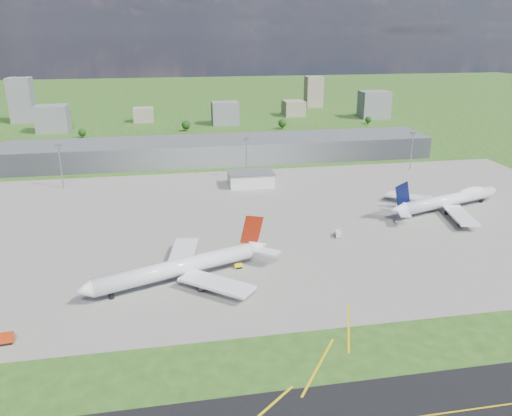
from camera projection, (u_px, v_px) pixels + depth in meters
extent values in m
plane|color=#2B5019|center=(224.00, 166.00, 344.54)|extent=(1400.00, 1400.00, 0.00)
cube|color=gray|center=(271.00, 221.00, 244.24)|extent=(360.00, 190.00, 0.08)
cube|color=slate|center=(222.00, 150.00, 355.92)|extent=(300.00, 42.00, 15.00)
cube|color=silver|center=(251.00, 179.00, 298.52)|extent=(26.00, 16.00, 8.00)
cylinder|color=gray|center=(61.00, 168.00, 291.19)|extent=(0.70, 0.70, 25.00)
cube|color=gray|center=(58.00, 146.00, 286.89)|extent=(3.50, 2.00, 1.20)
cylinder|color=gray|center=(247.00, 159.00, 309.57)|extent=(0.70, 0.70, 25.00)
cube|color=gray|center=(246.00, 139.00, 305.27)|extent=(3.50, 2.00, 1.20)
cylinder|color=gray|center=(411.00, 152.00, 327.94)|extent=(0.70, 0.70, 25.00)
cube|color=gray|center=(413.00, 133.00, 323.64)|extent=(3.50, 2.00, 1.20)
cylinder|color=white|center=(176.00, 268.00, 183.15)|extent=(59.63, 27.27, 6.34)
cone|color=white|center=(83.00, 291.00, 167.21)|extent=(7.16, 7.78, 6.34)
cone|color=white|center=(258.00, 246.00, 199.57)|extent=(10.13, 8.88, 6.34)
cube|color=maroon|center=(171.00, 274.00, 182.80)|extent=(48.00, 19.92, 1.37)
cube|color=white|center=(217.00, 283.00, 175.88)|extent=(27.21, 24.84, 0.95)
cube|color=white|center=(183.00, 253.00, 200.30)|extent=(13.96, 28.66, 0.95)
cube|color=maroon|center=(252.00, 230.00, 195.75)|extent=(10.05, 4.16, 12.76)
cylinder|color=#38383D|center=(205.00, 286.00, 178.54)|extent=(6.62, 5.19, 3.38)
cylinder|color=#38383D|center=(181.00, 262.00, 196.53)|extent=(6.62, 5.19, 3.38)
cube|color=black|center=(198.00, 280.00, 183.84)|extent=(2.03, 1.78, 2.64)
cube|color=black|center=(188.00, 270.00, 191.55)|extent=(2.03, 1.78, 2.64)
cube|color=black|center=(111.00, 296.00, 173.02)|extent=(2.03, 1.78, 2.64)
cylinder|color=white|center=(449.00, 200.00, 257.36)|extent=(61.77, 25.24, 6.29)
cone|color=white|center=(493.00, 191.00, 272.41)|extent=(6.75, 7.54, 6.29)
cone|color=white|center=(397.00, 209.00, 241.37)|extent=(9.65, 8.47, 6.29)
cube|color=navy|center=(451.00, 203.00, 258.91)|extent=(49.86, 18.25, 1.32)
ellipsoid|color=white|center=(471.00, 192.00, 263.97)|extent=(21.08, 12.15, 5.66)
cube|color=white|center=(414.00, 198.00, 266.74)|extent=(27.10, 25.75, 0.91)
cube|color=white|center=(460.00, 215.00, 241.15)|extent=(14.88, 29.58, 0.91)
cube|color=#060B33|center=(403.00, 194.00, 240.00)|extent=(9.77, 3.58, 12.25)
cylinder|color=#38383D|center=(427.00, 203.00, 263.87)|extent=(6.30, 4.80, 3.24)
cylinder|color=#38383D|center=(405.00, 199.00, 269.71)|extent=(6.30, 4.80, 3.24)
cylinder|color=#38383D|center=(455.00, 214.00, 248.70)|extent=(6.30, 4.80, 3.24)
cylinder|color=#38383D|center=(463.00, 222.00, 237.68)|extent=(6.30, 4.80, 3.24)
cube|color=black|center=(433.00, 207.00, 259.91)|extent=(1.92, 1.66, 2.54)
cube|color=black|center=(446.00, 212.00, 252.32)|extent=(1.92, 1.66, 2.54)
cube|color=black|center=(481.00, 200.00, 270.04)|extent=(1.92, 1.66, 2.54)
cube|color=red|center=(3.00, 339.00, 147.95)|extent=(6.18, 3.22, 2.77)
cube|color=black|center=(4.00, 343.00, 148.41)|extent=(5.31, 3.25, 0.70)
cube|color=yellow|center=(238.00, 266.00, 195.47)|extent=(3.44, 2.25, 1.29)
cube|color=black|center=(238.00, 267.00, 195.68)|extent=(2.97, 2.28, 0.70)
cube|color=silver|center=(338.00, 234.00, 225.19)|extent=(3.34, 5.52, 2.26)
cube|color=black|center=(338.00, 236.00, 225.57)|extent=(3.28, 4.79, 0.70)
cube|color=silver|center=(428.00, 199.00, 271.93)|extent=(5.58, 4.26, 2.25)
cube|color=black|center=(427.00, 201.00, 272.31)|extent=(4.94, 4.05, 0.70)
cube|color=slate|center=(53.00, 119.00, 456.15)|extent=(28.00, 22.00, 24.00)
cube|color=gray|center=(144.00, 115.00, 508.27)|extent=(20.00, 18.00, 14.00)
cube|color=slate|center=(225.00, 113.00, 492.48)|extent=(26.00, 20.00, 22.00)
cube|color=gray|center=(294.00, 108.00, 543.93)|extent=(22.00, 24.00, 16.00)
cube|color=slate|center=(374.00, 105.00, 527.47)|extent=(30.00, 22.00, 28.00)
cube|color=slate|center=(22.00, 100.00, 501.71)|extent=(22.00, 20.00, 44.00)
cube|color=gray|center=(314.00, 92.00, 602.86)|extent=(20.00, 18.00, 36.00)
cylinder|color=#382314|center=(83.00, 136.00, 432.25)|extent=(0.70, 0.70, 3.00)
sphere|color=black|center=(82.00, 132.00, 431.11)|extent=(6.75, 6.75, 6.75)
cylinder|color=#382314|center=(186.00, 129.00, 461.09)|extent=(0.70, 0.70, 3.60)
sphere|color=black|center=(186.00, 125.00, 459.72)|extent=(8.10, 8.10, 8.10)
cylinder|color=#382314|center=(282.00, 127.00, 471.52)|extent=(0.70, 0.70, 3.40)
sphere|color=black|center=(282.00, 123.00, 470.23)|extent=(7.65, 7.65, 7.65)
cylinder|color=#382314|center=(368.00, 123.00, 495.92)|extent=(0.70, 0.70, 2.80)
sphere|color=black|center=(368.00, 120.00, 494.87)|extent=(6.30, 6.30, 6.30)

